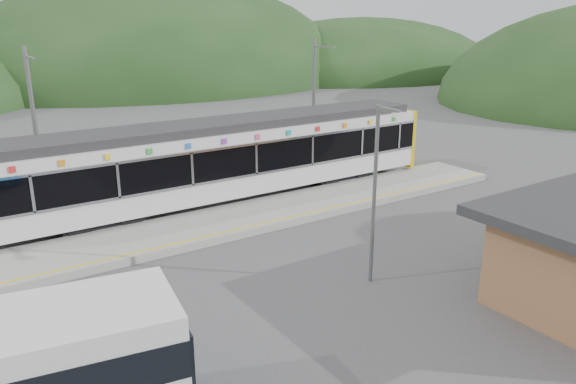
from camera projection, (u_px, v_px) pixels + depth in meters
ground at (298, 245)px, 20.74m from camera, size 120.00×120.00×0.00m
hills at (339, 185)px, 28.22m from camera, size 146.00×149.00×26.00m
platform at (252, 216)px, 23.31m from camera, size 26.00×3.20×0.30m
yellow_line at (269, 222)px, 22.24m from camera, size 26.00×0.10×0.01m
train at (230, 157)px, 25.12m from camera, size 20.44×3.01×3.74m
catenary_mast_west at (36, 131)px, 22.72m from camera, size 0.18×1.80×7.00m
catenary_mast_east at (314, 103)px, 30.15m from camera, size 0.18×1.80×7.00m
lamp_post at (378, 181)px, 16.87m from camera, size 0.36×1.00×5.64m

